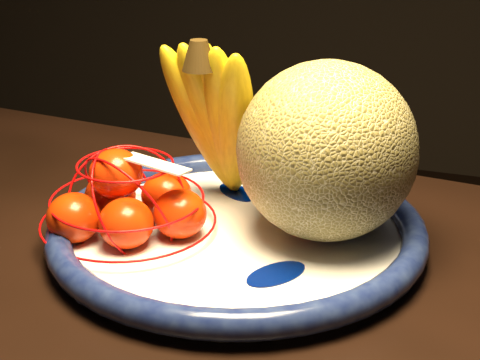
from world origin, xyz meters
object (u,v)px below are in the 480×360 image
(cantaloupe, at_px, (327,151))
(mandarin_bag, at_px, (129,203))
(banana_bunch, at_px, (218,114))
(fruit_bowl, at_px, (237,230))

(cantaloupe, distance_m, mandarin_bag, 0.21)
(banana_bunch, height_order, mandarin_bag, banana_bunch)
(cantaloupe, height_order, mandarin_bag, cantaloupe)
(cantaloupe, relative_size, banana_bunch, 0.87)
(cantaloupe, bearing_deg, banana_bunch, 163.32)
(banana_bunch, bearing_deg, cantaloupe, -7.78)
(mandarin_bag, bearing_deg, fruit_bowl, 19.85)
(fruit_bowl, bearing_deg, banana_bunch, 124.65)
(mandarin_bag, bearing_deg, banana_bunch, 58.33)
(cantaloupe, relative_size, mandarin_bag, 0.80)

